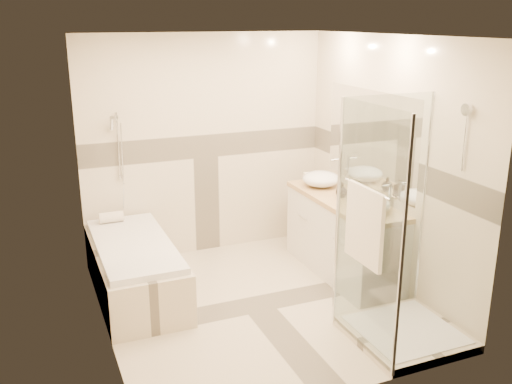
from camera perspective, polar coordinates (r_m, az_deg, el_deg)
name	(u,v)px	position (r m, az deg, el deg)	size (l,w,h in m)	color
room	(261,178)	(5.16, 0.55, 1.44)	(2.82, 3.02, 2.52)	beige
bathtub	(135,266)	(5.77, -12.02, -7.25)	(0.75, 1.70, 0.56)	beige
vanity	(343,236)	(6.13, 8.73, -4.38)	(0.58, 1.62, 0.85)	silver
shower_enclosure	(392,283)	(4.98, 13.43, -8.87)	(0.96, 0.93, 2.04)	beige
vessel_sink_near	(321,179)	(6.36, 6.53, 1.31)	(0.41, 0.41, 0.17)	white
vessel_sink_far	(370,204)	(5.58, 11.29, -1.23)	(0.39, 0.39, 0.16)	white
faucet_near	(338,169)	(6.44, 8.24, 2.31)	(0.13, 0.03, 0.30)	silver
faucet_far	(389,194)	(5.67, 13.15, -0.24)	(0.11, 0.03, 0.26)	silver
amenity_bottle_a	(352,194)	(5.82, 9.61, -0.21)	(0.08, 0.08, 0.18)	black
amenity_bottle_b	(342,190)	(5.99, 8.56, 0.20)	(0.12, 0.12, 0.16)	black
folded_towels	(314,179)	(6.51, 5.81, 1.35)	(0.16, 0.27, 0.09)	white
rolled_towel	(111,217)	(6.24, -14.28, -2.46)	(0.11, 0.11, 0.25)	white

